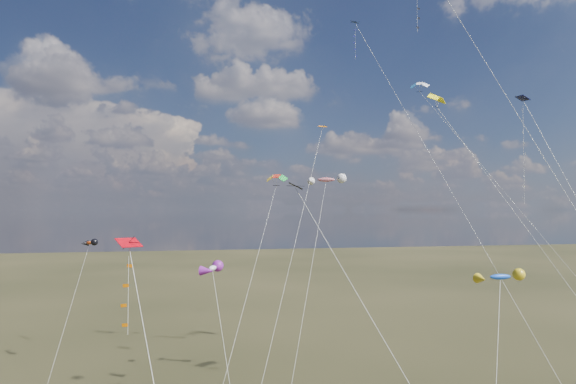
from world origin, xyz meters
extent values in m
cylinder|color=silver|center=(14.18, 2.64, 19.35)|extent=(9.54, 19.32, 38.70)
cube|color=#0E2152|center=(11.14, 31.73, 39.76)|extent=(1.24, 1.24, 0.33)
cylinder|color=silver|center=(14.60, 17.05, 19.88)|extent=(6.93, 29.40, 39.78)
cube|color=black|center=(-2.66, 3.60, 18.84)|extent=(0.95, 1.00, 0.39)
cube|color=#B8020D|center=(-11.45, -1.86, 16.02)|extent=(1.26, 1.23, 0.37)
cube|color=#0F134A|center=(14.03, 5.70, 25.21)|extent=(0.82, 0.85, 0.29)
cube|color=orange|center=(4.83, 23.89, 25.82)|extent=(0.82, 0.79, 0.24)
cylinder|color=silver|center=(-0.01, 17.11, 12.91)|extent=(9.71, 13.59, 25.84)
cylinder|color=silver|center=(19.91, 10.82, 14.22)|extent=(9.83, 17.35, 28.46)
cylinder|color=silver|center=(25.03, 19.15, 16.45)|extent=(11.18, 25.63, 32.91)
cylinder|color=silver|center=(-4.04, 15.83, 10.31)|extent=(7.45, 11.60, 20.62)
ellipsoid|color=#D24110|center=(-19.20, 36.95, 13.68)|extent=(2.20, 2.34, 0.94)
cylinder|color=silver|center=(-20.35, 32.11, 6.84)|extent=(2.33, 9.70, 13.70)
ellipsoid|color=white|center=(-6.78, 13.06, 13.14)|extent=(1.83, 2.30, 0.96)
cylinder|color=silver|center=(-5.95, 9.46, 6.57)|extent=(1.69, 7.21, 13.15)
ellipsoid|color=red|center=(5.70, 25.72, 20.59)|extent=(3.78, 2.41, 1.12)
cylinder|color=silver|center=(2.09, 19.43, 10.29)|extent=(7.25, 12.62, 20.60)
ellipsoid|color=blue|center=(7.88, -0.39, 13.80)|extent=(2.51, 0.88, 0.78)
camera|label=1|loc=(-9.38, -25.39, 17.45)|focal=32.00mm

